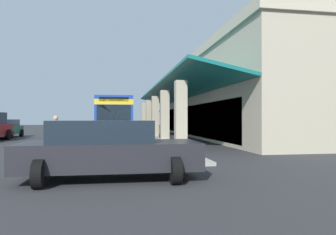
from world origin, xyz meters
The scene contains 8 objects.
ground centered at (0.00, 8.00, 0.00)m, with size 120.00×120.00×0.00m, color #2D2D30.
curb_strip centered at (-2.33, 3.21, 0.06)m, with size 30.82×0.50×0.12m, color #9E998E.
plaza_building centered at (-2.33, 12.83, 3.36)m, with size 25.98×16.60×6.72m.
transit_bus centered at (-3.62, 0.23, 1.85)m, with size 11.27×3.02×3.34m.
parked_sedan_charcoal centered at (14.62, 0.12, 0.75)m, with size 2.48×4.42×1.47m.
parked_sedan_green centered at (-3.90, -8.66, 0.75)m, with size 4.47×2.13×1.47m.
pedestrian centered at (8.38, -2.36, 0.93)m, with size 0.43×0.64×1.66m.
potted_palm centered at (-9.45, 4.24, 0.55)m, with size 1.57×1.88×2.41m.
Camera 1 is at (22.44, 0.35, 1.51)m, focal length 32.63 mm.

